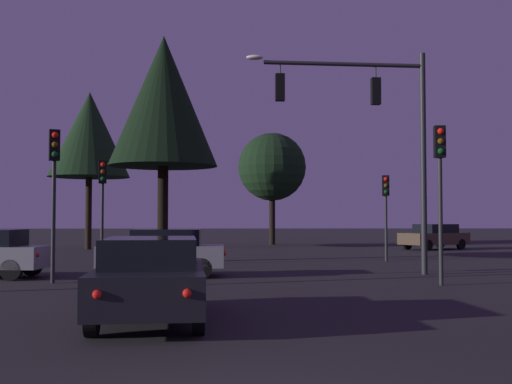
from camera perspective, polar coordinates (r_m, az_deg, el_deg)
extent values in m
plane|color=black|center=(29.94, -1.35, -5.97)|extent=(168.00, 168.00, 0.00)
cylinder|color=#232326|center=(21.86, 14.92, 2.55)|extent=(0.20, 0.20, 7.45)
cylinder|color=#232326|center=(21.60, 7.98, 11.40)|extent=(5.39, 0.53, 0.14)
ellipsoid|color=#F4EACC|center=(21.15, -0.12, 12.09)|extent=(0.56, 0.28, 0.16)
cylinder|color=#232326|center=(21.83, 10.78, 10.68)|extent=(0.05, 0.05, 0.44)
cube|color=black|center=(21.69, 10.80, 8.95)|extent=(0.32, 0.26, 0.90)
sphere|color=red|center=(21.87, 10.68, 9.60)|extent=(0.18, 0.18, 0.18)
sphere|color=#56380C|center=(21.82, 10.69, 8.88)|extent=(0.18, 0.18, 0.18)
sphere|color=#0C4219|center=(21.77, 10.70, 8.16)|extent=(0.18, 0.18, 0.18)
cylinder|color=#232326|center=(21.16, 2.18, 11.14)|extent=(0.05, 0.05, 0.38)
cube|color=black|center=(21.02, 2.19, 9.45)|extent=(0.32, 0.26, 0.90)
sphere|color=red|center=(21.22, 2.13, 10.11)|extent=(0.18, 0.18, 0.18)
sphere|color=#56380C|center=(21.16, 2.13, 9.37)|extent=(0.18, 0.18, 0.18)
sphere|color=#0C4219|center=(21.10, 2.13, 8.63)|extent=(0.18, 0.18, 0.18)
cylinder|color=#232326|center=(19.14, -17.87, -2.57)|extent=(0.12, 0.12, 3.55)
cube|color=black|center=(19.26, -17.79, 4.06)|extent=(0.37, 0.33, 0.90)
sphere|color=red|center=(19.15, -17.74, 4.94)|extent=(0.18, 0.18, 0.18)
sphere|color=#56380C|center=(19.12, -17.75, 4.11)|extent=(0.18, 0.18, 0.18)
sphere|color=#0C4219|center=(19.09, -17.76, 3.27)|extent=(0.18, 0.18, 0.18)
cylinder|color=#232326|center=(25.45, -13.77, -2.89)|extent=(0.12, 0.12, 3.24)
cube|color=black|center=(25.51, -13.72, 1.77)|extent=(0.35, 0.31, 0.90)
sphere|color=red|center=(25.39, -13.71, 2.42)|extent=(0.18, 0.18, 0.18)
sphere|color=#56380C|center=(25.37, -13.71, 1.79)|extent=(0.18, 0.18, 0.18)
sphere|color=#0C4219|center=(25.35, -13.72, 1.16)|extent=(0.18, 0.18, 0.18)
cylinder|color=#232326|center=(27.95, 11.70, -3.26)|extent=(0.12, 0.12, 2.84)
cube|color=black|center=(27.99, 11.66, 0.57)|extent=(0.33, 0.28, 0.90)
sphere|color=red|center=(27.86, 11.68, 1.16)|extent=(0.18, 0.18, 0.18)
sphere|color=#56380C|center=(27.85, 11.69, 0.58)|extent=(0.18, 0.18, 0.18)
sphere|color=#0C4219|center=(27.83, 11.69, 0.01)|extent=(0.18, 0.18, 0.18)
cylinder|color=#232326|center=(18.39, 16.37, -2.56)|extent=(0.12, 0.12, 3.58)
cube|color=black|center=(18.51, 16.29, 4.39)|extent=(0.32, 0.26, 0.90)
sphere|color=red|center=(18.41, 16.39, 5.31)|extent=(0.18, 0.18, 0.18)
sphere|color=#56380C|center=(18.38, 16.40, 4.44)|extent=(0.18, 0.18, 0.18)
sphere|color=#0C4219|center=(18.35, 16.41, 3.57)|extent=(0.18, 0.18, 0.18)
cube|color=black|center=(11.80, -9.50, -8.26)|extent=(2.25, 4.69, 0.68)
cube|color=black|center=(11.61, -9.52, -5.39)|extent=(1.81, 2.58, 0.52)
cylinder|color=black|center=(13.40, -12.77, -8.99)|extent=(0.25, 0.65, 0.64)
cylinder|color=black|center=(13.32, -5.52, -9.08)|extent=(0.25, 0.65, 0.64)
cylinder|color=black|center=(10.44, -14.63, -10.87)|extent=(0.25, 0.65, 0.64)
cylinder|color=black|center=(10.34, -5.25, -11.02)|extent=(0.25, 0.65, 0.64)
sphere|color=red|center=(9.59, -14.20, -8.99)|extent=(0.14, 0.14, 0.14)
sphere|color=red|center=(9.51, -6.25, -9.11)|extent=(0.14, 0.14, 0.14)
cube|color=gray|center=(20.50, -8.54, -5.75)|extent=(4.02, 1.87, 0.68)
cube|color=black|center=(20.46, -8.11, -4.08)|extent=(2.19, 1.57, 0.52)
cylinder|color=black|center=(19.92, -12.52, -6.80)|extent=(0.65, 0.22, 0.64)
cylinder|color=black|center=(21.44, -11.87, -6.49)|extent=(0.65, 0.22, 0.64)
cylinder|color=black|center=(19.68, -4.92, -6.91)|extent=(0.65, 0.22, 0.64)
cylinder|color=black|center=(21.22, -4.81, -6.58)|extent=(0.65, 0.22, 0.64)
sphere|color=red|center=(19.81, -2.92, -5.61)|extent=(0.14, 0.14, 0.14)
sphere|color=red|center=(21.03, -2.95, -5.42)|extent=(0.14, 0.14, 0.14)
cylinder|color=black|center=(20.35, -21.27, -6.60)|extent=(0.65, 0.24, 0.64)
cylinder|color=black|center=(21.82, -19.62, -6.33)|extent=(0.65, 0.24, 0.64)
sphere|color=red|center=(20.21, -19.18, -5.41)|extent=(0.14, 0.14, 0.14)
sphere|color=red|center=(21.38, -17.97, -5.26)|extent=(0.14, 0.14, 0.14)
cube|color=#473828|center=(39.12, 15.83, -4.07)|extent=(4.63, 3.77, 0.68)
cube|color=black|center=(39.21, 15.96, -3.19)|extent=(2.80, 2.53, 0.52)
cylinder|color=black|center=(37.53, 15.30, -4.67)|extent=(0.65, 0.50, 0.64)
cylinder|color=black|center=(38.62, 13.54, -4.62)|extent=(0.65, 0.50, 0.64)
cylinder|color=black|center=(39.70, 18.07, -4.51)|extent=(0.65, 0.50, 0.64)
cylinder|color=black|center=(40.73, 16.33, -4.47)|extent=(0.65, 0.50, 0.64)
sphere|color=red|center=(40.37, 18.55, -3.84)|extent=(0.14, 0.14, 0.14)
sphere|color=red|center=(41.17, 17.18, -3.83)|extent=(0.14, 0.14, 0.14)
cylinder|color=black|center=(44.67, 1.47, -2.33)|extent=(0.43, 0.43, 3.83)
sphere|color=black|center=(44.82, 1.47, 2.29)|extent=(4.84, 4.84, 4.84)
cylinder|color=black|center=(39.20, -14.93, -1.86)|extent=(0.38, 0.38, 4.35)
cone|color=black|center=(39.53, -14.86, 5.07)|extent=(4.88, 4.88, 5.20)
cylinder|color=black|center=(27.23, -8.44, -1.98)|extent=(0.46, 0.46, 4.10)
cone|color=black|center=(27.70, -8.38, 8.19)|extent=(4.66, 4.66, 5.68)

